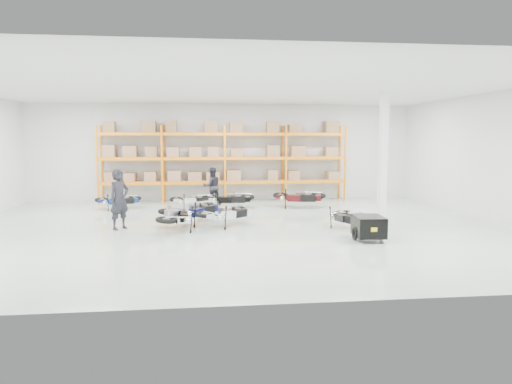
{
  "coord_description": "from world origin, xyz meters",
  "views": [
    {
      "loc": [
        -0.9,
        -14.64,
        2.89
      ],
      "look_at": [
        0.81,
        0.61,
        1.1
      ],
      "focal_mm": 32.0,
      "sensor_mm": 36.0,
      "label": 1
    }
  ],
  "objects": [
    {
      "name": "moto_touring_right",
      "position": [
        3.71,
        -0.69,
        0.51
      ],
      "size": [
        1.33,
        1.83,
        1.07
      ],
      "primitive_type": null,
      "rotation": [
        0.0,
        -0.09,
        0.34
      ],
      "color": "black",
      "rests_on": "ground"
    },
    {
      "name": "person_back",
      "position": [
        -0.61,
        5.25,
        0.83
      ],
      "size": [
        0.94,
        0.81,
        1.66
      ],
      "primitive_type": "imported",
      "rotation": [
        0.0,
        0.0,
        3.4
      ],
      "color": "black",
      "rests_on": "ground"
    },
    {
      "name": "moto_blue_centre",
      "position": [
        -1.29,
        0.93,
        0.6
      ],
      "size": [
        2.02,
        2.11,
        1.26
      ],
      "primitive_type": null,
      "rotation": [
        0.0,
        -0.09,
        2.42
      ],
      "color": "#070C47",
      "rests_on": "ground"
    },
    {
      "name": "moto_back_b",
      "position": [
        -1.4,
        4.24,
        0.49
      ],
      "size": [
        1.74,
        1.1,
        1.04
      ],
      "primitive_type": null,
      "rotation": [
        0.0,
        -0.09,
        1.77
      ],
      "color": "silver",
      "rests_on": "ground"
    },
    {
      "name": "room",
      "position": [
        0.0,
        0.0,
        2.25
      ],
      "size": [
        18.0,
        18.0,
        18.0
      ],
      "color": "#B6CBB9",
      "rests_on": "ground"
    },
    {
      "name": "trailer",
      "position": [
        3.71,
        -2.29,
        0.41
      ],
      "size": [
        0.88,
        1.67,
        0.7
      ],
      "rotation": [
        0.0,
        0.0,
        -0.06
      ],
      "color": "black",
      "rests_on": "ground"
    },
    {
      "name": "structural_column",
      "position": [
        5.2,
        0.5,
        2.25
      ],
      "size": [
        0.25,
        0.25,
        4.5
      ],
      "primitive_type": "cube",
      "color": "white",
      "rests_on": "ground"
    },
    {
      "name": "pallet_rack",
      "position": [
        -0.0,
        6.45,
        2.26
      ],
      "size": [
        11.28,
        0.98,
        3.62
      ],
      "color": "orange",
      "rests_on": "ground"
    },
    {
      "name": "moto_back_a",
      "position": [
        -4.45,
        4.45,
        0.49
      ],
      "size": [
        1.75,
        1.16,
        1.04
      ],
      "primitive_type": null,
      "rotation": [
        0.0,
        -0.09,
        1.82
      ],
      "color": "navy",
      "rests_on": "ground"
    },
    {
      "name": "moto_black_far_left",
      "position": [
        -1.88,
        -0.2,
        0.58
      ],
      "size": [
        1.04,
        1.95,
        1.23
      ],
      "primitive_type": null,
      "rotation": [
        0.0,
        -0.09,
        3.2
      ],
      "color": "black",
      "rests_on": "ground"
    },
    {
      "name": "person_left",
      "position": [
        -3.64,
        0.21,
        0.96
      ],
      "size": [
        0.82,
        0.83,
        1.93
      ],
      "primitive_type": "imported",
      "rotation": [
        0.0,
        0.0,
        0.82
      ],
      "color": "black",
      "rests_on": "ground"
    },
    {
      "name": "moto_silver_left",
      "position": [
        -0.21,
        0.36,
        0.55
      ],
      "size": [
        1.96,
        1.86,
        1.17
      ],
      "primitive_type": null,
      "rotation": [
        0.0,
        -0.09,
        2.27
      ],
      "color": "silver",
      "rests_on": "ground"
    },
    {
      "name": "moto_back_c",
      "position": [
        0.11,
        4.18,
        0.54
      ],
      "size": [
        1.84,
        1.02,
        1.15
      ],
      "primitive_type": null,
      "rotation": [
        0.0,
        -0.09,
        1.49
      ],
      "color": "black",
      "rests_on": "ground"
    },
    {
      "name": "moto_back_d",
      "position": [
        3.03,
        4.11,
        0.59
      ],
      "size": [
        2.1,
        1.39,
        1.25
      ],
      "primitive_type": null,
      "rotation": [
        0.0,
        -0.09,
        1.33
      ],
      "color": "#3E0C0E",
      "rests_on": "ground"
    }
  ]
}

